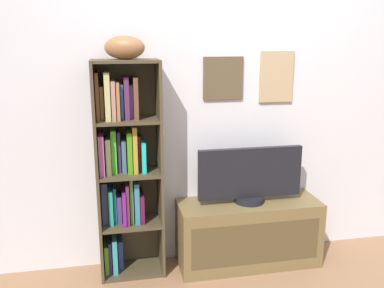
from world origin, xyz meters
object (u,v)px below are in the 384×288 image
object	(u,v)px
tv_stand	(248,233)
television	(250,176)
football	(124,48)
bookshelf	(124,167)

from	to	relation	value
tv_stand	television	distance (m)	0.46
football	television	size ratio (longest dim) A/B	0.35
tv_stand	television	size ratio (longest dim) A/B	1.36
football	television	xyz separation A→B (m)	(0.88, -0.05, -0.93)
tv_stand	television	bearing A→B (deg)	90.00
bookshelf	tv_stand	size ratio (longest dim) A/B	1.46
bookshelf	tv_stand	xyz separation A→B (m)	(0.92, -0.08, -0.55)
football	television	distance (m)	1.28
football	television	world-z (taller)	football
tv_stand	television	world-z (taller)	television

